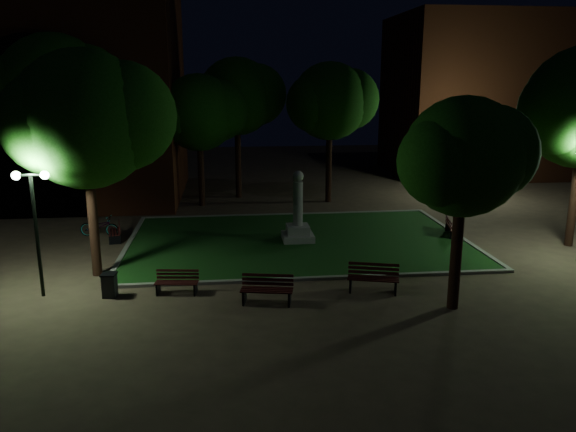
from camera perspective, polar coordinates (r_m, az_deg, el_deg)
name	(u,v)px	position (r m, az deg, el deg)	size (l,w,h in m)	color
ground	(304,255)	(23.81, 1.62, -3.96)	(80.00, 80.00, 0.00)	#4C3A2B
lawn	(298,241)	(25.70, 1.00, -2.53)	(15.00, 10.00, 0.08)	#163D13
lawn_kerb	(298,240)	(25.69, 1.00, -2.49)	(15.40, 10.40, 0.12)	slate
monument	(298,221)	(25.46, 1.01, -0.55)	(1.40, 1.40, 3.20)	gray
building_main	(11,77)	(38.39, -26.35, 12.54)	(20.00, 12.00, 15.00)	#562412
building_far	(497,96)	(47.49, 20.50, 11.36)	(16.00, 10.00, 12.00)	#562412
tree_west	(88,120)	(21.44, -19.67, 9.21)	(6.10, 4.98, 8.33)	black
tree_north_wl	(201,113)	(32.73, -8.87, 10.33)	(5.35, 4.37, 7.59)	black
tree_north_er	(332,101)	(33.52, 4.45, 11.54)	(5.57, 4.54, 8.27)	black
tree_se	(466,157)	(18.02, 17.65, 5.73)	(4.55, 3.71, 6.78)	black
tree_nw	(60,92)	(32.01, -22.18, 11.62)	(7.32, 5.97, 9.60)	black
tree_far_north	(239,97)	(34.86, -5.04, 12.00)	(5.74, 4.69, 8.58)	black
lamppost_sw	(34,210)	(20.33, -24.39, 0.60)	(1.18, 0.28, 4.32)	black
lamppost_nw	(69,155)	(32.78, -21.39, 5.75)	(1.18, 0.28, 4.64)	black
lamppost_ne	(473,148)	(36.10, 18.32, 6.55)	(1.18, 0.28, 4.54)	black
bench_near_left	(267,290)	(18.69, -2.14, -7.54)	(1.80, 0.91, 0.94)	black
bench_near_right	(373,279)	(19.90, 8.65, -6.32)	(1.87, 1.07, 0.97)	black
bench_west_near	(177,283)	(19.89, -11.22, -6.67)	(1.53, 0.69, 0.81)	black
bench_left_side	(116,232)	(27.00, -17.11, -1.59)	(0.80, 1.56, 0.82)	black
bench_right_side	(452,228)	(27.53, 16.36, -1.18)	(0.92, 1.69, 0.88)	black
trash_bin	(110,285)	(20.15, -17.67, -6.68)	(0.53, 0.53, 0.83)	black
bicycle	(99,226)	(27.91, -18.62, -0.99)	(0.65, 1.87, 0.98)	black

